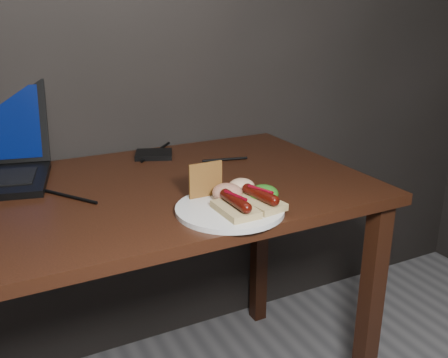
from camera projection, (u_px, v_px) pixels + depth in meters
desk at (104, 227)px, 1.28m from camera, size 1.40×0.70×0.75m
hard_drive at (154, 154)px, 1.55m from camera, size 0.14×0.12×0.02m
desk_cables at (88, 176)px, 1.37m from camera, size 0.97×0.43×0.01m
plate at (230, 209)px, 1.14m from camera, size 0.32×0.32×0.01m
bread_sausage_center at (235, 206)px, 1.10m from camera, size 0.07×0.12×0.04m
bread_sausage_right at (260, 199)px, 1.14m from camera, size 0.09×0.12×0.04m
crispbread at (206, 180)px, 1.19m from camera, size 0.08×0.01×0.08m
salad_greens at (264, 193)px, 1.17m from camera, size 0.07×0.07×0.04m
salsa_mound at (227, 192)px, 1.17m from camera, size 0.07×0.07×0.04m
coleslaw_mound at (242, 186)px, 1.22m from camera, size 0.06×0.06×0.04m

